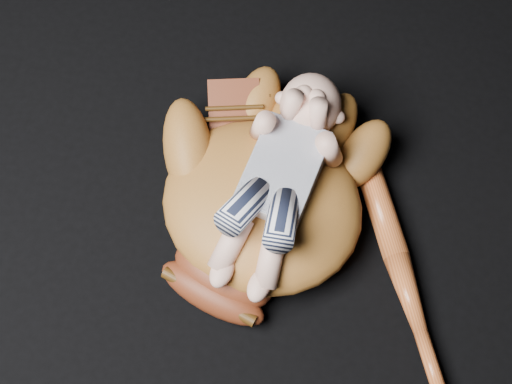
% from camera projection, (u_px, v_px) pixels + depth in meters
% --- Properties ---
extents(baseball_glove, '(0.53, 0.57, 0.14)m').
position_uv_depth(baseball_glove, '(262.00, 201.00, 1.23)').
color(baseball_glove, brown).
rests_on(baseball_glove, ground).
extents(newborn_baby, '(0.25, 0.40, 0.15)m').
position_uv_depth(newborn_baby, '(276.00, 185.00, 1.18)').
color(newborn_baby, '#D7A08A').
rests_on(newborn_baby, baseball_glove).
extents(baseball_bat, '(0.21, 0.44, 0.04)m').
position_uv_depth(baseball_bat, '(401.00, 272.00, 1.23)').
color(baseball_bat, '#A94C20').
rests_on(baseball_bat, ground).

